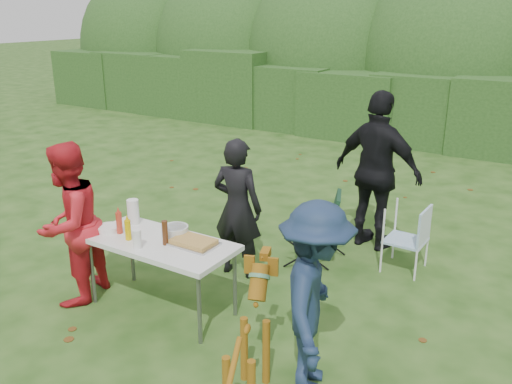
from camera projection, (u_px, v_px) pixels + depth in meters
The scene contains 20 objects.
ground at pixel (204, 303), 5.54m from camera, with size 80.00×80.00×0.00m, color #1E4211.
hedge_row at pixel (427, 106), 11.69m from camera, with size 22.00×1.40×1.70m, color #23471C.
shrub_backdrop at pixel (449, 64), 12.73m from camera, with size 20.00×2.60×3.20m, color #3D6628.
folding_table at pixel (160, 246), 5.24m from camera, with size 1.50×0.70×0.74m.
person_cook at pixel (237, 208), 5.93m from camera, with size 0.57×0.38×1.57m, color black.
person_red_jacket at pixel (69, 224), 5.38m from camera, with size 0.81×0.63×1.66m, color red.
person_black_puffy at pixel (377, 172), 6.57m from camera, with size 1.15×0.48×1.97m, color black.
child at pixel (315, 299), 4.11m from camera, with size 1.00×0.58×1.55m, color #1A2B47.
dog at pixel (247, 347), 4.01m from camera, with size 1.03×0.41×0.98m, color brown, non-canonical shape.
camping_chair at pixel (316, 227), 6.33m from camera, with size 0.54×0.54×0.87m, color #143420, non-canonical shape.
lawn_chair at pixel (406, 238), 6.15m from camera, with size 0.47×0.47×0.79m, color #4A8BBA, non-canonical shape.
food_tray at pixel (194, 244), 5.13m from camera, with size 0.45×0.30×0.02m, color #B7B7BA.
focaccia_bread at pixel (194, 241), 5.12m from camera, with size 0.40×0.26×0.04m, color #B98C44.
mustard_bottle at pixel (128, 230), 5.22m from camera, with size 0.06×0.06×0.20m, color #D6AC01.
ketchup_bottle at pixel (119, 223), 5.36m from camera, with size 0.06×0.06×0.22m, color #B5321F.
beer_bottle at pixel (165, 233), 5.10m from camera, with size 0.06×0.06×0.24m, color #47230F.
paper_towel_roll at pixel (133, 212), 5.60m from camera, with size 0.12×0.12×0.26m, color white.
cup_stack at pixel (137, 239), 5.04m from camera, with size 0.08×0.08×0.18m, color white.
pasta_bowl at pixel (175, 231), 5.32m from camera, with size 0.26×0.26×0.10m, color silver.
plate_stack at pixel (108, 228), 5.45m from camera, with size 0.24×0.24×0.05m, color white.
Camera 1 is at (3.04, -3.85, 2.88)m, focal length 38.00 mm.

